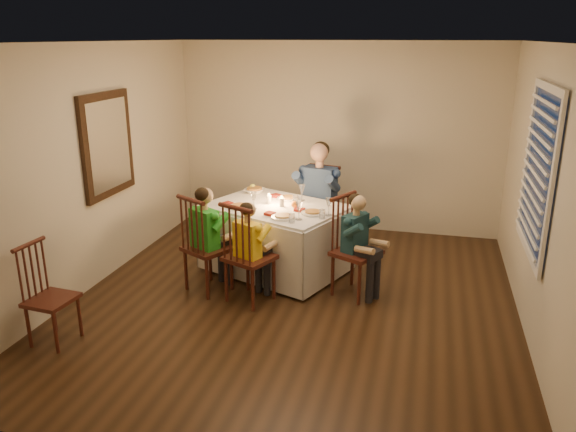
% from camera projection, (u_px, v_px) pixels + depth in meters
% --- Properties ---
extents(ground, '(5.00, 5.00, 0.00)m').
position_uv_depth(ground, '(294.00, 301.00, 5.90)').
color(ground, black).
rests_on(ground, ground).
extents(wall_left, '(0.02, 5.00, 2.60)m').
position_uv_depth(wall_left, '(91.00, 168.00, 6.03)').
color(wall_left, beige).
rests_on(wall_left, ground).
extents(wall_right, '(0.02, 5.00, 2.60)m').
position_uv_depth(wall_right, '(541.00, 196.00, 4.97)').
color(wall_right, beige).
rests_on(wall_right, ground).
extents(wall_back, '(4.50, 0.02, 2.60)m').
position_uv_depth(wall_back, '(337.00, 138.00, 7.80)').
color(wall_back, beige).
rests_on(wall_back, ground).
extents(ceiling, '(5.00, 5.00, 0.00)m').
position_uv_depth(ceiling, '(295.00, 42.00, 5.10)').
color(ceiling, white).
rests_on(ceiling, wall_back).
extents(dining_table, '(1.83, 1.59, 0.77)m').
position_uv_depth(dining_table, '(276.00, 224.00, 6.51)').
color(dining_table, silver).
rests_on(dining_table, ground).
extents(chair_adult, '(0.53, 0.51, 1.09)m').
position_uv_depth(chair_adult, '(317.00, 249.00, 7.33)').
color(chair_adult, '#3B1610').
rests_on(chair_adult, ground).
extents(chair_near_left, '(0.59, 0.59, 1.09)m').
position_uv_depth(chair_near_left, '(210.00, 289.00, 6.16)').
color(chair_near_left, '#3B1610').
rests_on(chair_near_left, ground).
extents(chair_near_right, '(0.58, 0.56, 1.09)m').
position_uv_depth(chair_near_right, '(251.00, 300.00, 5.91)').
color(chair_near_right, '#3B1610').
rests_on(chair_near_right, ground).
extents(chair_end, '(0.58, 0.59, 1.09)m').
position_uv_depth(chair_end, '(355.00, 294.00, 6.05)').
color(chair_end, '#3B1610').
rests_on(chair_end, ground).
extents(chair_extra, '(0.40, 0.42, 0.94)m').
position_uv_depth(chair_extra, '(57.00, 341.00, 5.11)').
color(chair_extra, '#3B1610').
rests_on(chair_extra, ground).
extents(adult, '(0.64, 0.60, 1.40)m').
position_uv_depth(adult, '(317.00, 249.00, 7.33)').
color(adult, navy).
rests_on(adult, ground).
extents(child_green, '(0.53, 0.52, 1.16)m').
position_uv_depth(child_green, '(210.00, 289.00, 6.16)').
color(child_green, green).
rests_on(child_green, ground).
extents(child_yellow, '(0.46, 0.44, 1.08)m').
position_uv_depth(child_yellow, '(251.00, 300.00, 5.91)').
color(child_yellow, yellow).
rests_on(child_yellow, ground).
extents(child_teal, '(0.48, 0.50, 1.11)m').
position_uv_depth(child_teal, '(355.00, 294.00, 6.05)').
color(child_teal, '#193940').
rests_on(child_teal, ground).
extents(setting_adult, '(0.34, 0.34, 0.02)m').
position_uv_depth(setting_adult, '(288.00, 198.00, 6.68)').
color(setting_adult, silver).
rests_on(setting_adult, dining_table).
extents(setting_green, '(0.34, 0.34, 0.02)m').
position_uv_depth(setting_green, '(239.00, 207.00, 6.36)').
color(setting_green, silver).
rests_on(setting_green, dining_table).
extents(setting_yellow, '(0.34, 0.34, 0.02)m').
position_uv_depth(setting_yellow, '(283.00, 217.00, 6.00)').
color(setting_yellow, silver).
rests_on(setting_yellow, dining_table).
extents(setting_teal, '(0.34, 0.34, 0.02)m').
position_uv_depth(setting_teal, '(313.00, 213.00, 6.13)').
color(setting_teal, silver).
rests_on(setting_teal, dining_table).
extents(candle_left, '(0.06, 0.06, 0.10)m').
position_uv_depth(candle_left, '(269.00, 200.00, 6.48)').
color(candle_left, silver).
rests_on(candle_left, dining_table).
extents(candle_right, '(0.06, 0.06, 0.10)m').
position_uv_depth(candle_right, '(282.00, 202.00, 6.38)').
color(candle_right, silver).
rests_on(candle_right, dining_table).
extents(squash, '(0.09, 0.09, 0.09)m').
position_uv_depth(squash, '(253.00, 188.00, 7.01)').
color(squash, '#F6F941').
rests_on(squash, dining_table).
extents(orange_fruit, '(0.08, 0.08, 0.08)m').
position_uv_depth(orange_fruit, '(295.00, 204.00, 6.34)').
color(orange_fruit, orange).
rests_on(orange_fruit, dining_table).
extents(serving_bowl, '(0.28, 0.28, 0.06)m').
position_uv_depth(serving_bowl, '(255.00, 191.00, 6.93)').
color(serving_bowl, silver).
rests_on(serving_bowl, dining_table).
extents(wall_mirror, '(0.06, 0.95, 1.15)m').
position_uv_depth(wall_mirror, '(108.00, 145.00, 6.24)').
color(wall_mirror, black).
rests_on(wall_mirror, wall_left).
extents(window_blinds, '(0.07, 1.34, 1.54)m').
position_uv_depth(window_blinds, '(537.00, 171.00, 5.01)').
color(window_blinds, '#0D1A35').
rests_on(window_blinds, wall_right).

